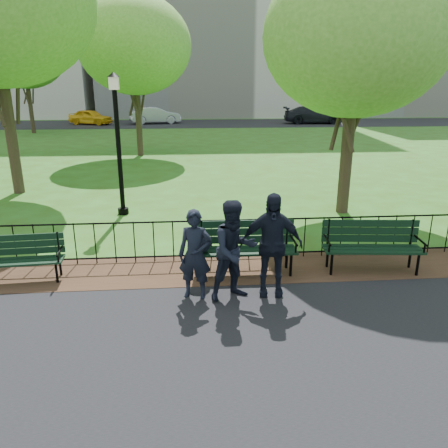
{
  "coord_description": "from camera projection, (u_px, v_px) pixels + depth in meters",
  "views": [
    {
      "loc": [
        -0.65,
        -6.62,
        3.6
      ],
      "look_at": [
        0.03,
        1.5,
        0.96
      ],
      "focal_mm": 35.0,
      "sensor_mm": 36.0,
      "label": 1
    }
  ],
  "objects": [
    {
      "name": "ground",
      "position": [
        230.0,
        305.0,
        7.44
      ],
      "size": [
        120.0,
        120.0,
        0.0
      ],
      "primitive_type": "plane",
      "color": "#365616"
    },
    {
      "name": "dirt_strip",
      "position": [
        223.0,
        268.0,
        8.86
      ],
      "size": [
        60.0,
        1.6,
        0.01
      ],
      "primitive_type": "cube",
      "color": "#342215",
      "rests_on": "ground"
    },
    {
      "name": "far_street",
      "position": [
        194.0,
        124.0,
        40.62
      ],
      "size": [
        70.0,
        9.0,
        0.01
      ],
      "primitive_type": "cube",
      "color": "black",
      "rests_on": "ground"
    },
    {
      "name": "iron_fence",
      "position": [
        221.0,
        238.0,
        9.18
      ],
      "size": [
        24.06,
        0.06,
        1.0
      ],
      "color": "black",
      "rests_on": "ground"
    },
    {
      "name": "apartment_east",
      "position": [
        411.0,
        8.0,
        51.29
      ],
      "size": [
        20.0,
        15.0,
        24.0
      ],
      "primitive_type": "cube",
      "color": "beige",
      "rests_on": "ground"
    },
    {
      "name": "park_bench_main",
      "position": [
        230.0,
        242.0,
        8.44
      ],
      "size": [
        2.07,
        0.64,
        1.12
      ],
      "rotation": [
        0.0,
        0.0,
        -0.01
      ],
      "color": "black",
      "rests_on": "ground"
    },
    {
      "name": "park_bench_left_a",
      "position": [
        17.0,
        253.0,
        8.22
      ],
      "size": [
        1.71,
        0.63,
        0.95
      ],
      "rotation": [
        0.0,
        0.0,
        0.07
      ],
      "color": "black",
      "rests_on": "ground"
    },
    {
      "name": "park_bench_right_a",
      "position": [
        372.0,
        241.0,
        8.65
      ],
      "size": [
        1.97,
        0.78,
        1.09
      ],
      "rotation": [
        0.0,
        0.0,
        -0.1
      ],
      "color": "black",
      "rests_on": "ground"
    },
    {
      "name": "lamppost",
      "position": [
        118.0,
        140.0,
        11.95
      ],
      "size": [
        0.35,
        0.35,
        3.88
      ],
      "color": "black",
      "rests_on": "ground"
    },
    {
      "name": "tree_near_e",
      "position": [
        357.0,
        36.0,
        11.33
      ],
      "size": [
        4.93,
        4.93,
        6.87
      ],
      "color": "#2D2116",
      "rests_on": "ground"
    },
    {
      "name": "tree_far_c",
      "position": [
        134.0,
        45.0,
        21.11
      ],
      "size": [
        5.53,
        5.53,
        7.71
      ],
      "color": "#2D2116",
      "rests_on": "ground"
    },
    {
      "name": "tree_far_w",
      "position": [
        23.0,
        53.0,
        31.19
      ],
      "size": [
        5.84,
        5.84,
        8.14
      ],
      "color": "#2D2116",
      "rests_on": "ground"
    },
    {
      "name": "person_left",
      "position": [
        195.0,
        255.0,
        7.48
      ],
      "size": [
        0.65,
        0.51,
        1.58
      ],
      "primitive_type": "imported",
      "rotation": [
        0.0,
        0.0,
        -0.24
      ],
      "color": "black",
      "rests_on": "asphalt_path"
    },
    {
      "name": "person_mid",
      "position": [
        235.0,
        251.0,
        7.41
      ],
      "size": [
        0.96,
        0.73,
        1.76
      ],
      "primitive_type": "imported",
      "rotation": [
        0.0,
        0.0,
        0.38
      ],
      "color": "black",
      "rests_on": "asphalt_path"
    },
    {
      "name": "person_right",
      "position": [
        271.0,
        245.0,
        7.56
      ],
      "size": [
        1.12,
        0.56,
        1.85
      ],
      "primitive_type": "imported",
      "rotation": [
        0.0,
        0.0,
        -0.11
      ],
      "color": "black",
      "rests_on": "asphalt_path"
    },
    {
      "name": "taxi",
      "position": [
        90.0,
        117.0,
        39.33
      ],
      "size": [
        4.25,
        2.96,
        1.34
      ],
      "primitive_type": "imported",
      "rotation": [
        0.0,
        0.0,
        1.18
      ],
      "color": "yellow",
      "rests_on": "far_street"
    },
    {
      "name": "sedan_silver",
      "position": [
        155.0,
        115.0,
        40.17
      ],
      "size": [
        4.85,
        2.7,
        1.52
      ],
      "primitive_type": "imported",
      "rotation": [
        0.0,
        0.0,
        1.82
      ],
      "color": "#A6A9AD",
      "rests_on": "far_street"
    },
    {
      "name": "sedan_dark",
      "position": [
        313.0,
        115.0,
        40.32
      ],
      "size": [
        5.51,
        2.63,
        1.55
      ],
      "primitive_type": "imported",
      "rotation": [
        0.0,
        0.0,
        1.48
      ],
      "color": "black",
      "rests_on": "far_street"
    }
  ]
}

